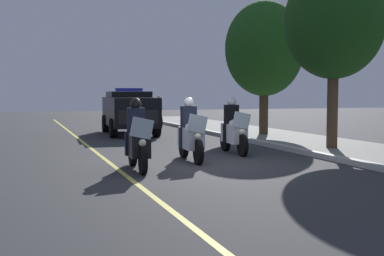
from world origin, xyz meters
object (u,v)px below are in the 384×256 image
tree_far_back (264,49)px  cyclist_background (159,111)px  police_motorcycle_lead_right (190,135)px  police_suv (129,110)px  tree_mid_block (334,23)px  police_motorcycle_lead_left (137,141)px  police_motorcycle_trailing (234,131)px

tree_far_back → cyclist_background: bearing=-158.6°
police_motorcycle_lead_right → police_suv: bearing=178.5°
cyclist_background → tree_far_back: tree_far_back is taller
police_suv → tree_mid_block: size_ratio=0.87×
police_motorcycle_lead_right → police_motorcycle_lead_left: bearing=-56.8°
cyclist_background → tree_mid_block: (12.47, 2.32, 3.18)m
police_motorcycle_lead_right → tree_mid_block: (-0.78, 5.01, 3.33)m
tree_mid_block → police_motorcycle_lead_right: bearing=-81.1°
police_motorcycle_lead_right → tree_far_back: tree_far_back is taller
police_motorcycle_lead_left → cyclist_background: 15.05m
police_motorcycle_lead_right → cyclist_background: size_ratio=1.22×
police_motorcycle_lead_left → police_motorcycle_trailing: size_ratio=1.00×
police_motorcycle_trailing → tree_far_back: 7.03m
police_motorcycle_trailing → tree_mid_block: (0.32, 3.26, 3.33)m
police_suv → cyclist_background: 4.74m
police_motorcycle_lead_right → police_suv: size_ratio=0.43×
police_motorcycle_lead_left → tree_mid_block: (-1.91, 6.74, 3.33)m
police_motorcycle_lead_left → tree_mid_block: tree_mid_block is taller
police_suv → tree_far_back: 6.47m
tree_mid_block → tree_far_back: bearing=175.9°
police_motorcycle_lead_right → police_suv: police_suv is taller
police_motorcycle_lead_right → cyclist_background: (-13.26, 2.69, 0.14)m
police_motorcycle_lead_left → tree_far_back: size_ratio=0.38×
police_motorcycle_lead_right → tree_far_back: (-6.31, 5.40, 2.98)m
police_motorcycle_trailing → tree_mid_block: bearing=84.4°
cyclist_background → tree_mid_block: tree_mid_block is taller
police_motorcycle_lead_left → police_motorcycle_lead_right: same height
police_motorcycle_lead_left → police_suv: bearing=169.2°
police_suv → cyclist_background: bearing=148.9°
police_motorcycle_trailing → police_suv: (-8.10, -1.51, 0.37)m
police_suv → tree_far_back: (2.88, 5.16, 2.61)m
tree_far_back → police_motorcycle_lead_right: bearing=-40.6°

